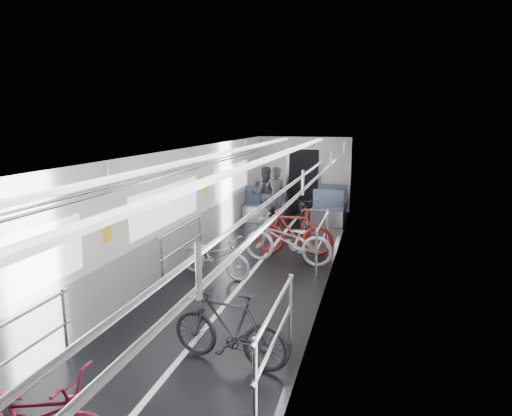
{
  "coord_description": "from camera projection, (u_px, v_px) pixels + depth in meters",
  "views": [
    {
      "loc": [
        2.3,
        -7.68,
        3.01
      ],
      "look_at": [
        0.0,
        0.94,
        1.23
      ],
      "focal_mm": 32.0,
      "sensor_mm": 36.0,
      "label": 1
    }
  ],
  "objects": [
    {
      "name": "person_seated",
      "position": [
        265.0,
        194.0,
        13.47
      ],
      "size": [
        0.92,
        0.81,
        1.59
      ],
      "primitive_type": "imported",
      "rotation": [
        0.0,
        0.0,
        3.45
      ],
      "color": "#292930",
      "rests_on": "floor"
    },
    {
      "name": "bike_left_near",
      "position": [
        31.0,
        415.0,
        4.01
      ],
      "size": [
        1.68,
        0.66,
        0.87
      ],
      "primitive_type": "imported",
      "rotation": [
        0.0,
        0.0,
        1.62
      ],
      "color": "maroon",
      "rests_on": "floor"
    },
    {
      "name": "bike_right_near",
      "position": [
        229.0,
        327.0,
        5.6
      ],
      "size": [
        1.63,
        0.69,
        0.95
      ],
      "primitive_type": "imported",
      "rotation": [
        0.0,
        0.0,
        -1.73
      ],
      "color": "black",
      "rests_on": "floor"
    },
    {
      "name": "person_standing",
      "position": [
        276.0,
        198.0,
        12.43
      ],
      "size": [
        0.7,
        0.53,
        1.72
      ],
      "primitive_type": "imported",
      "rotation": [
        0.0,
        0.0,
        2.94
      ],
      "color": "black",
      "rests_on": "floor"
    },
    {
      "name": "car_shell",
      "position": [
        266.0,
        206.0,
        9.91
      ],
      "size": [
        3.02,
        14.01,
        2.41
      ],
      "color": "black",
      "rests_on": "ground"
    },
    {
      "name": "bike_left_far",
      "position": [
        215.0,
        256.0,
        8.72
      ],
      "size": [
        1.62,
        0.9,
        0.81
      ],
      "primitive_type": "imported",
      "rotation": [
        0.0,
        0.0,
        1.32
      ],
      "color": "#9C9DA1",
      "rests_on": "floor"
    },
    {
      "name": "bike_right_mid",
      "position": [
        287.0,
        240.0,
        9.49
      ],
      "size": [
        1.95,
        0.84,
        0.99
      ],
      "primitive_type": "imported",
      "rotation": [
        0.0,
        0.0,
        -1.67
      ],
      "color": "silver",
      "rests_on": "floor"
    },
    {
      "name": "bike_right_far",
      "position": [
        294.0,
        232.0,
        10.09
      ],
      "size": [
        1.78,
        0.61,
        1.05
      ],
      "primitive_type": "imported",
      "rotation": [
        0.0,
        0.0,
        -1.5
      ],
      "color": "maroon",
      "rests_on": "floor"
    },
    {
      "name": "bike_aisle",
      "position": [
        303.0,
        213.0,
        12.22
      ],
      "size": [
        1.1,
        1.94,
        0.97
      ],
      "primitive_type": "imported",
      "rotation": [
        0.0,
        0.0,
        0.26
      ],
      "color": "black",
      "rests_on": "floor"
    }
  ]
}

